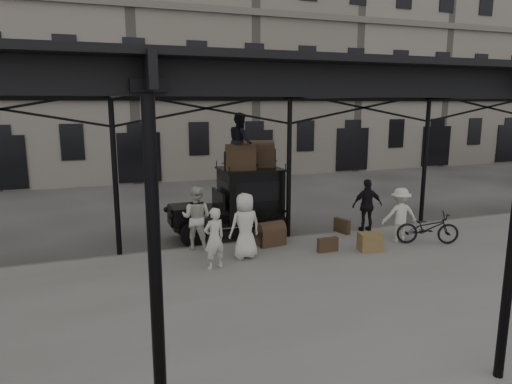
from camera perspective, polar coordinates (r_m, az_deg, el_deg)
ground at (r=12.50m, az=7.77°, el=-8.64°), size 120.00×120.00×0.00m
platform at (r=10.87m, az=12.77°, el=-11.49°), size 28.00×8.00×0.15m
canopy at (r=10.30m, az=13.01°, el=13.04°), size 22.50×9.00×4.74m
building_frontage at (r=29.07m, az=-9.22°, el=16.45°), size 64.00×8.00×14.00m
taxi at (r=14.44m, az=-1.92°, el=-0.90°), size 3.65×1.55×2.18m
porter_left at (r=11.31m, az=-5.23°, el=-5.79°), size 0.64×0.51×1.55m
porter_midleft at (r=12.87m, az=-7.45°, el=-3.19°), size 1.10×1.05×1.79m
porter_centre at (r=12.02m, az=-1.38°, el=-4.23°), size 0.93×0.67×1.75m
porter_official at (r=14.94m, az=13.73°, el=-1.63°), size 1.04×0.56×1.69m
porter_right at (r=14.08m, az=17.57°, el=-2.75°), size 1.17×0.87×1.62m
bicycle at (r=14.23m, az=20.67°, el=-4.23°), size 1.88×1.26×0.93m
porter_roof at (r=14.07m, az=-1.96°, el=6.39°), size 0.71×0.89×1.74m
steamer_trunk_roof_near at (r=13.96m, az=-1.95°, el=4.13°), size 1.00×0.73×0.66m
steamer_trunk_roof_far at (r=14.63m, az=0.30°, el=4.54°), size 1.06×0.77×0.71m
steamer_trunk_platform at (r=13.24m, az=1.84°, el=-5.42°), size 0.86×0.61×0.58m
wicker_hamper at (r=13.13m, az=14.05°, el=-6.08°), size 0.68×0.56×0.50m
suitcase_upright at (r=14.72m, az=10.70°, el=-4.17°), size 0.31×0.62×0.45m
suitcase_flat at (r=12.81m, az=8.95°, el=-6.53°), size 0.60×0.16×0.40m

